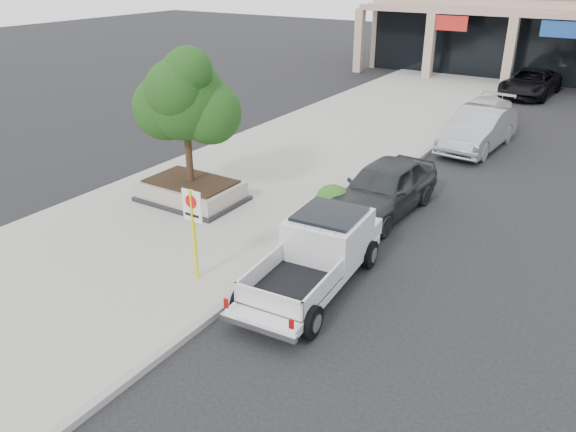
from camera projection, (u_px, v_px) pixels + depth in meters
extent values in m
plane|color=black|center=(311.00, 304.00, 12.85)|extent=(120.00, 120.00, 0.00)
cube|color=gray|center=(263.00, 178.00, 20.11)|extent=(8.00, 52.00, 0.15)
cube|color=gray|center=(363.00, 201.00, 18.18)|extent=(0.20, 52.00, 0.15)
cube|color=tan|center=(359.00, 41.00, 38.59)|extent=(0.55, 0.55, 4.20)
cube|color=black|center=(192.00, 198.00, 18.02)|extent=(3.20, 2.20, 0.12)
cube|color=gray|center=(192.00, 189.00, 17.89)|extent=(3.00, 2.00, 0.50)
cube|color=black|center=(191.00, 181.00, 17.77)|extent=(2.70, 1.70, 0.06)
cylinder|color=black|center=(188.00, 147.00, 17.30)|extent=(0.22, 0.22, 2.20)
sphere|color=#11350E|center=(185.00, 99.00, 16.68)|extent=(2.50, 2.50, 2.50)
sphere|color=#11350E|center=(210.00, 113.00, 16.73)|extent=(1.90, 1.90, 1.90)
sphere|color=#11350E|center=(187.00, 75.00, 16.96)|extent=(1.60, 1.60, 1.60)
cylinder|color=yellow|center=(194.00, 235.00, 13.17)|extent=(0.09, 0.09, 2.30)
cube|color=white|center=(192.00, 206.00, 12.86)|extent=(0.55, 0.03, 0.78)
cylinder|color=red|center=(191.00, 202.00, 12.78)|extent=(0.32, 0.02, 0.32)
ellipsoid|color=#184B15|center=(333.00, 200.00, 16.86)|extent=(1.10, 0.99, 0.93)
imported|color=#292C2D|center=(384.00, 188.00, 17.22)|extent=(2.20, 4.89, 1.63)
imported|color=#96999D|center=(478.00, 129.00, 23.10)|extent=(2.12, 5.20, 1.68)
imported|color=silver|center=(482.00, 115.00, 25.87)|extent=(2.24, 4.78, 1.35)
imported|color=black|center=(530.00, 83.00, 32.18)|extent=(2.82, 5.57, 1.51)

